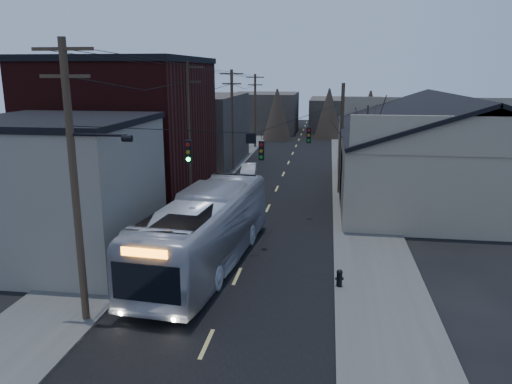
% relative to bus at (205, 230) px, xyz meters
% --- Properties ---
extents(ground, '(160.00, 160.00, 0.00)m').
position_rel_bus_xyz_m(ground, '(1.76, -9.10, -1.84)').
color(ground, black).
rests_on(ground, ground).
extents(road_surface, '(9.00, 110.00, 0.02)m').
position_rel_bus_xyz_m(road_surface, '(1.76, 20.90, -1.83)').
color(road_surface, black).
rests_on(road_surface, ground).
extents(sidewalk_left, '(4.00, 110.00, 0.12)m').
position_rel_bus_xyz_m(sidewalk_left, '(-4.74, 20.90, -1.78)').
color(sidewalk_left, '#474744').
rests_on(sidewalk_left, ground).
extents(sidewalk_right, '(4.00, 110.00, 0.12)m').
position_rel_bus_xyz_m(sidewalk_right, '(8.26, 20.90, -1.78)').
color(sidewalk_right, '#474744').
rests_on(sidewalk_right, ground).
extents(building_clapboard, '(8.00, 8.00, 7.00)m').
position_rel_bus_xyz_m(building_clapboard, '(-7.24, -0.10, 1.66)').
color(building_clapboard, slate).
rests_on(building_clapboard, ground).
extents(building_brick, '(10.00, 12.00, 10.00)m').
position_rel_bus_xyz_m(building_brick, '(-8.24, 10.90, 3.16)').
color(building_brick, black).
rests_on(building_brick, ground).
extents(building_left_far, '(9.00, 14.00, 7.00)m').
position_rel_bus_xyz_m(building_left_far, '(-7.74, 26.90, 1.66)').
color(building_left_far, '#39322D').
rests_on(building_left_far, ground).
extents(warehouse, '(16.16, 20.60, 7.73)m').
position_rel_bus_xyz_m(warehouse, '(14.76, 15.90, 0.86)').
color(warehouse, gray).
rests_on(warehouse, ground).
extents(building_far_left, '(10.00, 12.00, 6.00)m').
position_rel_bus_xyz_m(building_far_left, '(-4.24, 55.90, 1.16)').
color(building_far_left, '#39322D').
rests_on(building_far_left, ground).
extents(building_far_right, '(12.00, 14.00, 5.00)m').
position_rel_bus_xyz_m(building_far_right, '(8.76, 60.90, 0.66)').
color(building_far_right, '#39322D').
rests_on(building_far_right, ground).
extents(bare_tree, '(0.40, 0.40, 7.20)m').
position_rel_bus_xyz_m(bare_tree, '(8.26, 10.90, 1.76)').
color(bare_tree, black).
rests_on(bare_tree, ground).
extents(utility_lines, '(11.24, 45.28, 10.50)m').
position_rel_bus_xyz_m(utility_lines, '(-1.36, 15.05, 3.12)').
color(utility_lines, '#382B1E').
rests_on(utility_lines, ground).
extents(bus, '(4.31, 13.43, 3.68)m').
position_rel_bus_xyz_m(bus, '(0.00, 0.00, 0.00)').
color(bus, '#ACAFB9').
rests_on(bus, ground).
extents(parked_car, '(1.63, 3.81, 1.22)m').
position_rel_bus_xyz_m(parked_car, '(-1.24, 21.20, -1.23)').
color(parked_car, '#A6A7AE').
rests_on(parked_car, ground).
extents(fire_hydrant, '(0.37, 0.27, 0.79)m').
position_rel_bus_xyz_m(fire_hydrant, '(6.46, -1.76, -1.30)').
color(fire_hydrant, black).
rests_on(fire_hydrant, sidewalk_right).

